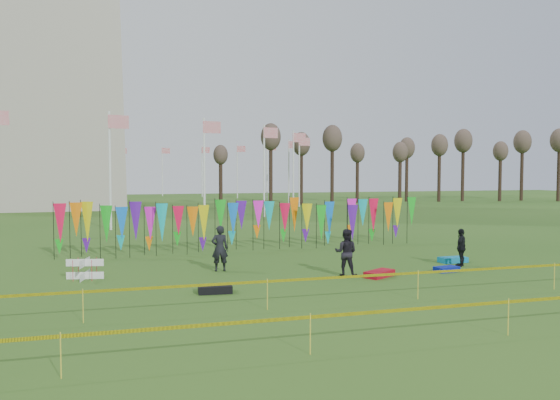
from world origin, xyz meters
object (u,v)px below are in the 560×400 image
object	(u,v)px
kite_bag_red	(379,274)
kite_bag_teal	(453,260)
kite_bag_blue	(447,269)
person_mid	(346,252)
person_left	(220,248)
box_kite	(85,269)
kite_bag_black	(215,289)
person_right	(461,247)

from	to	relation	value
kite_bag_red	kite_bag_teal	world-z (taller)	kite_bag_red
kite_bag_blue	person_mid	bearing A→B (deg)	175.99
kite_bag_blue	kite_bag_teal	xyz separation A→B (m)	(1.52, 1.87, 0.01)
person_left	kite_bag_teal	world-z (taller)	person_left
box_kite	kite_bag_black	world-z (taller)	box_kite
person_right	kite_bag_blue	world-z (taller)	person_right
person_left	person_right	world-z (taller)	person_left
kite_bag_blue	kite_bag_teal	distance (m)	2.41
kite_bag_blue	box_kite	bearing A→B (deg)	170.53
kite_bag_black	person_right	bearing A→B (deg)	11.42
person_right	kite_bag_red	world-z (taller)	person_right
kite_bag_blue	kite_bag_black	world-z (taller)	kite_bag_black
person_left	kite_bag_red	world-z (taller)	person_left
person_mid	person_right	bearing A→B (deg)	-141.98
person_left	person_right	xyz separation A→B (m)	(9.88, -1.64, -0.12)
person_right	kite_bag_blue	bearing A→B (deg)	-3.67
box_kite	person_right	world-z (taller)	person_right
person_right	kite_bag_teal	size ratio (longest dim) A/B	1.30
person_right	kite_bag_blue	distance (m)	1.73
kite_bag_red	kite_bag_blue	bearing A→B (deg)	4.33
person_mid	kite_bag_teal	distance (m)	5.94
person_mid	person_left	bearing A→B (deg)	4.18
kite_bag_teal	person_right	bearing A→B (deg)	-104.04
person_left	kite_bag_red	bearing A→B (deg)	156.25
kite_bag_red	kite_bag_black	world-z (taller)	kite_bag_black
box_kite	person_mid	distance (m)	9.69
person_left	kite_bag_black	xyz separation A→B (m)	(-0.80, -3.79, -0.78)
person_mid	kite_bag_red	distance (m)	1.47
kite_bag_black	kite_bag_teal	distance (m)	11.34
person_left	kite_bag_blue	xyz separation A→B (m)	(8.60, -2.57, -0.81)
kite_bag_red	person_right	bearing A→B (deg)	15.07
kite_bag_blue	kite_bag_red	world-z (taller)	kite_bag_red
box_kite	kite_bag_teal	xyz separation A→B (m)	(15.15, -0.40, -0.27)
person_left	kite_bag_blue	bearing A→B (deg)	166.27
box_kite	person_left	size ratio (longest dim) A/B	0.42
kite_bag_red	kite_bag_teal	distance (m)	5.00
box_kite	person_right	size ratio (longest dim) A/B	0.48
kite_bag_red	kite_bag_black	distance (m)	6.45
box_kite	person_left	xyz separation A→B (m)	(5.03, 0.29, 0.53)
kite_bag_black	person_left	bearing A→B (deg)	78.11
kite_bag_blue	kite_bag_red	distance (m)	3.03
person_mid	kite_bag_red	bearing A→B (deg)	-173.22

